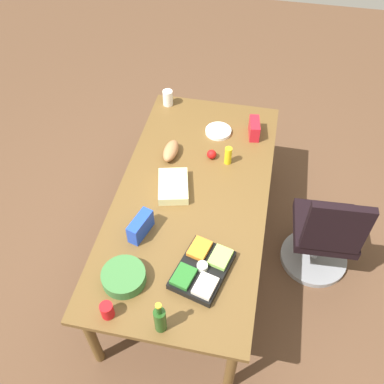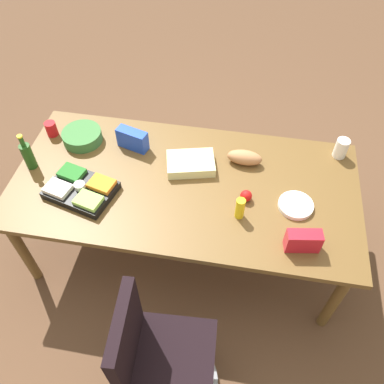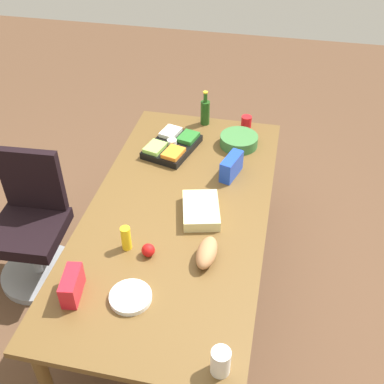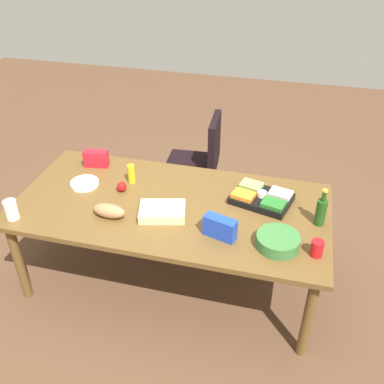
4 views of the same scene
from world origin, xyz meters
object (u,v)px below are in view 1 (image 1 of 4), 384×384
(chip_bag_blue, at_px, (141,226))
(mustard_bottle, at_px, (228,156))
(red_solo_cup, at_px, (107,310))
(office_chair, at_px, (323,239))
(apple_red, at_px, (212,154))
(sheet_cake, at_px, (173,186))
(mayo_jar, at_px, (168,98))
(wine_bottle, at_px, (160,319))
(paper_plate_stack, at_px, (218,131))
(conference_table, at_px, (192,200))
(chip_bag_red, at_px, (254,128))
(bread_loaf, at_px, (171,151))
(salad_bowl, at_px, (124,277))
(veggie_tray, at_px, (202,269))

(chip_bag_blue, distance_m, mustard_bottle, 0.94)
(mustard_bottle, bearing_deg, red_solo_cup, -19.67)
(office_chair, xyz_separation_m, apple_red, (-0.35, -0.97, 0.40))
(sheet_cake, xyz_separation_m, mayo_jar, (-1.01, -0.29, 0.04))
(wine_bottle, xyz_separation_m, paper_plate_stack, (-1.79, 0.05, -0.09))
(office_chair, distance_m, apple_red, 1.11)
(chip_bag_blue, distance_m, wine_bottle, 0.70)
(conference_table, relative_size, chip_bag_blue, 10.46)
(apple_red, bearing_deg, paper_plate_stack, 179.25)
(mayo_jar, xyz_separation_m, red_solo_cup, (2.07, 0.14, -0.02))
(chip_bag_blue, bearing_deg, paper_plate_stack, 163.01)
(wine_bottle, bearing_deg, conference_table, -178.43)
(apple_red, height_order, sheet_cake, apple_red)
(chip_bag_red, relative_size, bread_loaf, 0.83)
(chip_bag_red, distance_m, salad_bowl, 1.69)
(office_chair, height_order, veggie_tray, office_chair)
(paper_plate_stack, distance_m, bread_loaf, 0.49)
(office_chair, relative_size, chip_bag_red, 4.88)
(chip_bag_blue, height_order, apple_red, chip_bag_blue)
(sheet_cake, distance_m, mustard_bottle, 0.52)
(apple_red, xyz_separation_m, wine_bottle, (1.47, -0.04, 0.07))
(conference_table, height_order, mustard_bottle, mustard_bottle)
(chip_bag_red, height_order, red_solo_cup, chip_bag_red)
(chip_bag_red, height_order, mayo_jar, mayo_jar)
(sheet_cake, bearing_deg, mayo_jar, -164.09)
(red_solo_cup, bearing_deg, conference_table, 163.89)
(veggie_tray, distance_m, sheet_cake, 0.74)
(veggie_tray, distance_m, apple_red, 1.06)
(chip_bag_red, height_order, sheet_cake, chip_bag_red)
(veggie_tray, bearing_deg, office_chair, 129.66)
(bread_loaf, bearing_deg, mayo_jar, -164.24)
(mayo_jar, bearing_deg, chip_bag_blue, 6.43)
(conference_table, height_order, chip_bag_blue, chip_bag_blue)
(conference_table, xyz_separation_m, sheet_cake, (-0.02, -0.15, 0.10))
(conference_table, distance_m, sheet_cake, 0.18)
(conference_table, bearing_deg, paper_plate_stack, 173.95)
(red_solo_cup, bearing_deg, wine_bottle, 87.73)
(paper_plate_stack, distance_m, mustard_bottle, 0.37)
(chip_bag_blue, height_order, veggie_tray, chip_bag_blue)
(office_chair, bearing_deg, bread_loaf, -103.55)
(chip_bag_blue, distance_m, salad_bowl, 0.38)
(apple_red, height_order, wine_bottle, wine_bottle)
(office_chair, height_order, paper_plate_stack, office_chair)
(wine_bottle, relative_size, salad_bowl, 1.00)
(salad_bowl, xyz_separation_m, paper_plate_stack, (-1.53, 0.35, -0.03))
(paper_plate_stack, bearing_deg, chip_bag_blue, -16.99)
(sheet_cake, bearing_deg, office_chair, 92.11)
(sheet_cake, relative_size, paper_plate_stack, 1.45)
(veggie_tray, xyz_separation_m, apple_red, (-1.06, -0.12, 0.00))
(chip_bag_red, bearing_deg, mayo_jar, -107.97)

